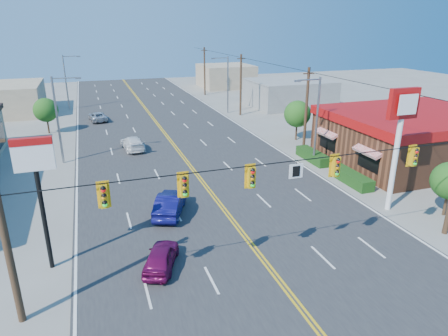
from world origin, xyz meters
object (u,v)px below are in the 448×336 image
object	(u,v)px
signal_span	(271,185)
pizza_hut_sign	(37,177)
car_magenta	(161,258)
kfc	(410,137)
kfc_pylon	(400,126)
car_white	(133,144)
car_blue	(170,204)
car_silver	(98,117)

from	to	relation	value
signal_span	pizza_hut_sign	world-z (taller)	signal_span
signal_span	car_magenta	world-z (taller)	signal_span
kfc	car_magenta	xyz separation A→B (m)	(-25.33, -10.00, -1.76)
signal_span	kfc_pylon	size ratio (longest dim) A/B	2.86
kfc	car_white	world-z (taller)	kfc
signal_span	car_blue	distance (m)	9.82
kfc	kfc_pylon	bearing A→B (deg)	-138.05
car_magenta	car_blue	size ratio (longest dim) A/B	0.80
kfc	car_white	xyz separation A→B (m)	(-24.23, 12.04, -1.71)
pizza_hut_sign	car_blue	distance (m)	9.52
car_magenta	car_blue	world-z (taller)	car_blue
signal_span	car_silver	world-z (taller)	signal_span
kfc	car_white	distance (m)	27.11
car_magenta	car_blue	bearing A→B (deg)	-83.57
car_magenta	car_blue	distance (m)	6.41
car_blue	car_silver	distance (m)	30.54
signal_span	car_white	world-z (taller)	signal_span
kfc_pylon	car_white	world-z (taller)	kfc_pylon
car_blue	kfc_pylon	bearing A→B (deg)	-173.79
kfc_pylon	pizza_hut_sign	bearing A→B (deg)	180.00
pizza_hut_sign	car_white	xyz separation A→B (m)	(6.67, 20.04, -4.51)
car_blue	car_white	bearing A→B (deg)	-65.59
car_magenta	car_white	xyz separation A→B (m)	(1.10, 22.04, 0.05)
kfc_pylon	car_magenta	world-z (taller)	kfc_pylon
kfc	car_magenta	world-z (taller)	kfc
kfc_pylon	pizza_hut_sign	world-z (taller)	kfc_pylon
pizza_hut_sign	car_blue	xyz separation A→B (m)	(7.32, 4.16, -4.43)
car_blue	car_white	size ratio (longest dim) A/B	0.99
kfc	car_blue	xyz separation A→B (m)	(-23.58, -3.84, -1.63)
car_magenta	signal_span	bearing A→B (deg)	-178.25
car_white	kfc	bearing A→B (deg)	147.81
kfc	car_blue	distance (m)	23.94
car_magenta	kfc_pylon	bearing A→B (deg)	-150.70
kfc_pylon	car_white	xyz separation A→B (m)	(-15.33, 20.04, -5.38)
kfc_pylon	car_silver	bearing A→B (deg)	117.84
signal_span	kfc_pylon	world-z (taller)	signal_span
kfc_pylon	car_silver	size ratio (longest dim) A/B	1.96
signal_span	car_magenta	xyz separation A→B (m)	(-5.32, 2.00, -4.27)
car_blue	car_white	xyz separation A→B (m)	(-0.65, 15.88, -0.08)
pizza_hut_sign	car_silver	world-z (taller)	pizza_hut_sign
pizza_hut_sign	car_white	size ratio (longest dim) A/B	1.49
car_blue	car_silver	bearing A→B (deg)	-61.29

